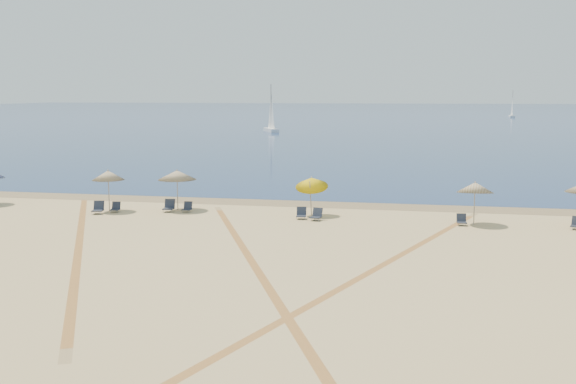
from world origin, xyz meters
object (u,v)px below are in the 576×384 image
umbrella_4 (475,187)px  umbrella_1 (108,175)px  umbrella_3 (312,182)px  sailboat_1 (271,117)px  chair_4 (187,207)px  chair_1 (98,208)px  chair_5 (301,214)px  umbrella_2 (177,175)px  chair_3 (169,206)px  chair_6 (317,215)px  chair_2 (116,208)px  sailboat_0 (512,109)px  chair_7 (462,220)px

umbrella_4 → umbrella_1: bearing=179.8°
umbrella_3 → sailboat_1: sailboat_1 is taller
umbrella_1 → chair_4: 5.03m
chair_1 → chair_5: chair_1 is taller
umbrella_2 → chair_4: 2.07m
umbrella_2 → umbrella_3: size_ratio=0.98×
chair_3 → chair_6: (8.92, -0.99, -0.03)m
umbrella_4 → chair_2: size_ratio=3.70×
umbrella_2 → sailboat_0: size_ratio=0.32×
sailboat_1 → chair_2: bearing=-111.1°
chair_1 → chair_6: size_ratio=1.03×
sailboat_1 → umbrella_4: bearing=-97.6°
chair_7 → chair_1: bearing=177.4°
umbrella_3 → umbrella_4: umbrella_3 is taller
umbrella_4 → chair_5: (-9.28, -0.20, -1.69)m
umbrella_4 → chair_7: bearing=-150.6°
chair_1 → umbrella_1: bearing=65.2°
umbrella_3 → umbrella_4: 8.93m
chair_7 → sailboat_1: 86.95m
chair_7 → chair_3: bearing=173.0°
umbrella_2 → umbrella_4: 17.07m
umbrella_3 → chair_4: umbrella_3 is taller
umbrella_2 → chair_6: umbrella_2 is taller
sailboat_0 → chair_3: bearing=-102.7°
umbrella_2 → chair_2: size_ratio=3.84×
chair_1 → chair_7: size_ratio=1.30×
umbrella_4 → chair_7: size_ratio=3.81×
umbrella_2 → sailboat_1: size_ratio=0.29×
umbrella_3 → sailboat_0: 167.80m
chair_7 → sailboat_1: sailboat_1 is taller
umbrella_3 → chair_4: 7.53m
umbrella_1 → chair_7: (20.20, -0.43, -1.86)m
chair_7 → sailboat_1: (-28.56, 82.09, 2.28)m
umbrella_1 → chair_1: 2.05m
umbrella_2 → umbrella_4: size_ratio=1.04×
chair_3 → sailboat_0: sailboat_0 is taller
chair_4 → chair_5: 7.00m
chair_3 → chair_5: bearing=-9.3°
umbrella_1 → chair_4: (4.63, 0.60, -1.86)m
chair_2 → umbrella_4: bearing=-6.5°
umbrella_1 → sailboat_0: sailboat_0 is taller
chair_1 → chair_2: (0.76, 0.68, -0.06)m
umbrella_1 → chair_6: 12.62m
umbrella_4 → sailboat_0: (22.33, 165.75, 0.32)m
chair_4 → sailboat_1: sailboat_1 is taller
umbrella_3 → chair_6: (0.50, -1.36, -1.62)m
chair_7 → sailboat_0: bearing=78.2°
umbrella_3 → chair_1: 12.44m
chair_7 → sailboat_0: size_ratio=0.08×
umbrella_1 → chair_4: umbrella_1 is taller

